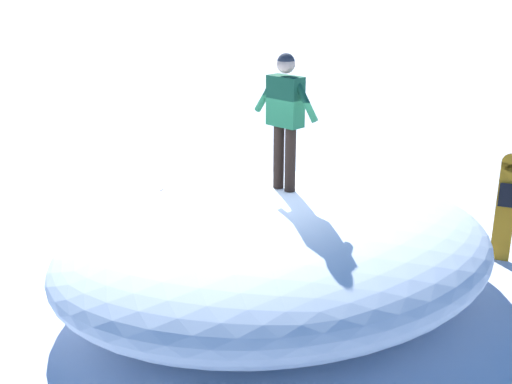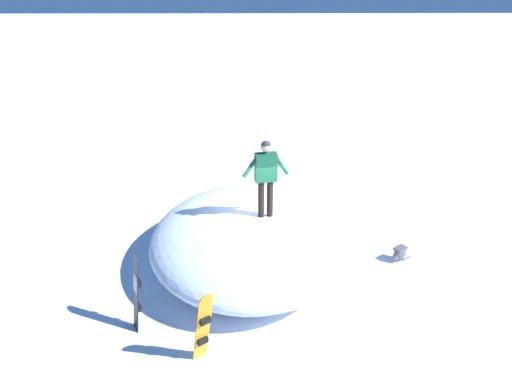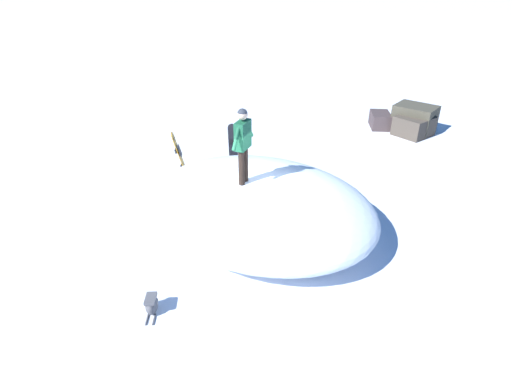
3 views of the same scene
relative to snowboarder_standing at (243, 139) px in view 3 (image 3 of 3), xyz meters
name	(u,v)px [view 3 (image 3 of 3)]	position (x,y,z in m)	size (l,w,h in m)	color
ground	(257,238)	(0.13, 0.47, -2.36)	(240.00, 240.00, 0.00)	white
snow_mound	(260,205)	(-0.28, 0.26, -1.71)	(5.80, 4.71, 1.31)	white
snowboarder_standing	(243,139)	(0.00, 0.00, 0.00)	(1.04, 0.31, 1.75)	black
snowboard_primary_upright	(180,156)	(-1.17, -3.15, -1.57)	(0.45, 0.48, 1.53)	orange
snowboard_secondary_upright	(233,147)	(-2.48, -2.16, -1.53)	(0.28, 0.32, 1.61)	black
backpack_near	(152,304)	(3.21, 0.16, -2.17)	(0.55, 0.46, 0.37)	#4C4C51
rock_outcrop	(409,121)	(-9.18, 1.38, -1.92)	(1.84, 2.68, 1.04)	#453D34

